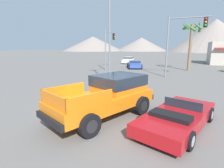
{
  "coord_description": "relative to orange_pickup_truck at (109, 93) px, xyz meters",
  "views": [
    {
      "loc": [
        3.41,
        -6.79,
        3.1
      ],
      "look_at": [
        0.19,
        0.89,
        1.33
      ],
      "focal_mm": 28.0,
      "sensor_mm": 36.0,
      "label": 1
    }
  ],
  "objects": [
    {
      "name": "ground_plane",
      "position": [
        -0.34,
        -0.24,
        -1.05
      ],
      "size": [
        320.0,
        320.0,
        0.0
      ],
      "primitive_type": "plane",
      "color": "slate"
    },
    {
      "name": "orange_pickup_truck",
      "position": [
        0.0,
        0.0,
        0.0
      ],
      "size": [
        3.73,
        5.5,
        1.82
      ],
      "rotation": [
        0.0,
        0.0,
        -0.4
      ],
      "color": "orange",
      "rests_on": "ground_plane"
    },
    {
      "name": "red_convertible_car",
      "position": [
        2.96,
        -0.11,
        -0.65
      ],
      "size": [
        3.02,
        4.72,
        0.99
      ],
      "rotation": [
        0.0,
        0.0,
        -0.3
      ],
      "color": "#B21419",
      "rests_on": "ground_plane"
    },
    {
      "name": "parked_car_white",
      "position": [
        -7.17,
        25.73,
        -0.42
      ],
      "size": [
        2.23,
        4.58,
        1.25
      ],
      "rotation": [
        0.0,
        0.0,
        0.1
      ],
      "color": "white",
      "rests_on": "ground_plane"
    },
    {
      "name": "parked_car_blue",
      "position": [
        -4.0,
        18.53,
        -0.48
      ],
      "size": [
        3.24,
        4.48,
        1.11
      ],
      "rotation": [
        0.0,
        0.0,
        0.39
      ],
      "color": "#334C9E",
      "rests_on": "ground_plane"
    },
    {
      "name": "traffic_light_main",
      "position": [
        -7.0,
        16.07,
        2.69
      ],
      "size": [
        0.38,
        3.44,
        5.36
      ],
      "rotation": [
        0.0,
        0.0,
        1.57
      ],
      "color": "slate",
      "rests_on": "ground_plane"
    },
    {
      "name": "traffic_light_crosswalk",
      "position": [
        2.62,
        11.96,
        3.19
      ],
      "size": [
        3.82,
        0.38,
        6.1
      ],
      "color": "slate",
      "rests_on": "ground_plane"
    },
    {
      "name": "street_lamp_post",
      "position": [
        -2.6,
        6.02,
        4.01
      ],
      "size": [
        0.9,
        0.24,
        8.54
      ],
      "color": "slate",
      "rests_on": "ground_plane"
    },
    {
      "name": "palm_tree_tall",
      "position": [
        3.45,
        18.47,
        3.75
      ],
      "size": [
        2.7,
        2.75,
        6.36
      ],
      "color": "brown",
      "rests_on": "ground_plane"
    },
    {
      "name": "distant_mountain_range",
      "position": [
        -11.36,
        123.0,
        7.07
      ],
      "size": [
        136.54,
        57.83,
        20.09
      ],
      "color": "gray",
      "rests_on": "ground_plane"
    }
  ]
}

